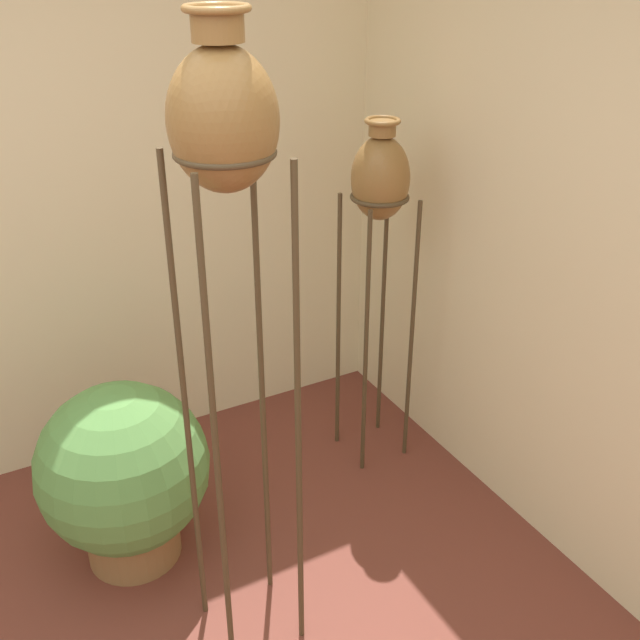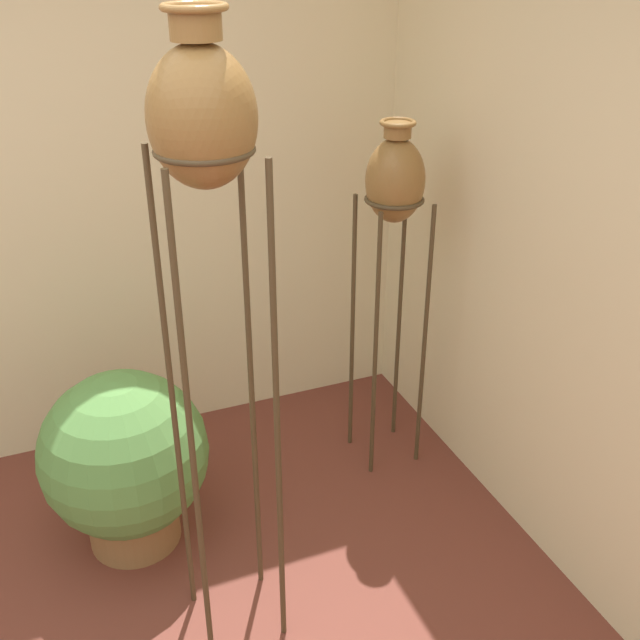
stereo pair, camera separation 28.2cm
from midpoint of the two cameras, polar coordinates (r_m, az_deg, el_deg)
vase_stand_tall at (r=2.05m, az=-4.90°, el=13.43°), size 0.30×0.30×2.14m
vase_stand_medium at (r=3.18m, az=8.27°, el=9.54°), size 0.27×0.27×1.63m
potted_plant at (r=3.12m, az=-12.11°, el=-10.43°), size 0.67×0.67×0.78m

